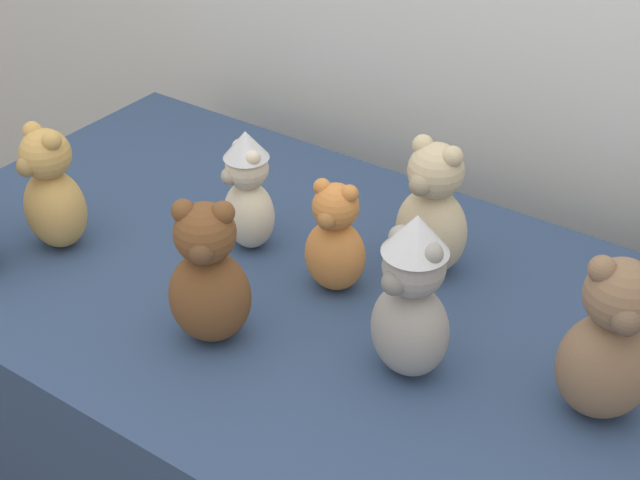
{
  "coord_description": "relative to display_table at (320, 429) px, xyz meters",
  "views": [
    {
      "loc": [
        0.8,
        -0.89,
        1.78
      ],
      "look_at": [
        0.0,
        0.25,
        0.84
      ],
      "focal_mm": 51.68,
      "sensor_mm": 36.0,
      "label": 1
    }
  ],
  "objects": [
    {
      "name": "teddy_bear_mocha",
      "position": [
        0.55,
        -0.0,
        0.5
      ],
      "size": [
        0.2,
        0.19,
        0.3
      ],
      "rotation": [
        0.0,
        0.0,
        0.53
      ],
      "color": "#7F6047",
      "rests_on": "display_table"
    },
    {
      "name": "teddy_bear_sand",
      "position": [
        0.13,
        0.19,
        0.49
      ],
      "size": [
        0.16,
        0.14,
        0.28
      ],
      "rotation": [
        0.0,
        0.0,
        -0.12
      ],
      "color": "#CCB78E",
      "rests_on": "display_table"
    },
    {
      "name": "teddy_bear_ginger",
      "position": [
        0.01,
        0.03,
        0.47
      ],
      "size": [
        0.13,
        0.12,
        0.23
      ],
      "rotation": [
        0.0,
        0.0,
        0.17
      ],
      "color": "#D17F3D",
      "rests_on": "display_table"
    },
    {
      "name": "teddy_bear_chestnut",
      "position": [
        -0.08,
        -0.22,
        0.49
      ],
      "size": [
        0.19,
        0.18,
        0.28
      ],
      "rotation": [
        0.0,
        0.0,
        0.52
      ],
      "color": "brown",
      "rests_on": "display_table"
    },
    {
      "name": "display_table",
      "position": [
        0.0,
        0.0,
        0.0
      ],
      "size": [
        1.77,
        0.96,
        0.72
      ],
      "primitive_type": "cube",
      "color": "navy",
      "rests_on": "ground_plane"
    },
    {
      "name": "teddy_bear_ash",
      "position": [
        0.24,
        -0.09,
        0.51
      ],
      "size": [
        0.16,
        0.15,
        0.31
      ],
      "rotation": [
        0.0,
        0.0,
        -0.21
      ],
      "color": "gray",
      "rests_on": "display_table"
    },
    {
      "name": "teddy_bear_cream",
      "position": [
        -0.21,
        0.05,
        0.49
      ],
      "size": [
        0.15,
        0.14,
        0.26
      ],
      "rotation": [
        0.0,
        0.0,
        -0.43
      ],
      "color": "beige",
      "rests_on": "display_table"
    },
    {
      "name": "teddy_bear_honey",
      "position": [
        -0.53,
        -0.17,
        0.49
      ],
      "size": [
        0.15,
        0.13,
        0.27
      ],
      "rotation": [
        0.0,
        0.0,
        -0.11
      ],
      "color": "tan",
      "rests_on": "display_table"
    }
  ]
}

